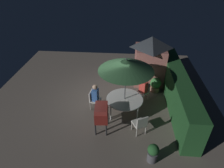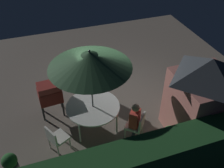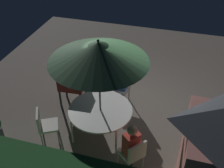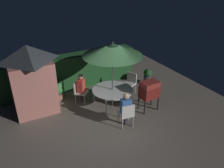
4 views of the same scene
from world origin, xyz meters
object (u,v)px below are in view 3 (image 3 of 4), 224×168
object	(u,v)px
chair_toward_hedge	(45,124)
person_in_red	(132,142)
chair_far_side	(121,86)
patio_umbrella	(98,52)
chair_near_shed	(133,153)
patio_table	(100,111)
bbq_grill	(71,79)
person_in_blue	(121,80)

from	to	relation	value
chair_toward_hedge	person_in_red	world-z (taller)	person_in_red
chair_toward_hedge	person_in_red	xyz separation A→B (m)	(-2.19, 0.22, 0.26)
chair_far_side	person_in_red	bearing A→B (deg)	109.33
patio_umbrella	person_in_red	bearing A→B (deg)	138.64
chair_near_shed	chair_toward_hedge	xyz separation A→B (m)	(2.26, -0.28, 0.00)
chair_far_side	chair_toward_hedge	distance (m)	2.46
patio_table	bbq_grill	world-z (taller)	bbq_grill
person_in_red	chair_toward_hedge	bearing A→B (deg)	-5.75
bbq_grill	chair_toward_hedge	world-z (taller)	bbq_grill
bbq_grill	chair_far_side	bearing A→B (deg)	-158.09
chair_far_side	person_in_blue	bearing A→B (deg)	82.37
patio_table	person_in_blue	distance (m)	1.32
chair_near_shed	chair_toward_hedge	distance (m)	2.27
patio_umbrella	chair_toward_hedge	size ratio (longest dim) A/B	2.94
chair_near_shed	person_in_blue	bearing A→B (deg)	-68.72
bbq_grill	person_in_blue	world-z (taller)	person_in_blue
chair_far_side	person_in_red	size ratio (longest dim) A/B	0.71
patio_table	person_in_red	xyz separation A→B (m)	(-0.97, 0.86, 0.08)
bbq_grill	chair_toward_hedge	size ratio (longest dim) A/B	1.33
chair_far_side	person_in_blue	size ratio (longest dim) A/B	0.71
chair_far_side	patio_table	bearing A→B (deg)	82.37
chair_near_shed	person_in_blue	size ratio (longest dim) A/B	0.71
chair_near_shed	chair_far_side	world-z (taller)	same
chair_near_shed	person_in_red	size ratio (longest dim) A/B	0.71
bbq_grill	chair_far_side	xyz separation A→B (m)	(-1.31, -0.53, -0.33)
patio_table	bbq_grill	xyz separation A→B (m)	(1.12, -0.86, 0.15)
patio_table	patio_umbrella	size ratio (longest dim) A/B	0.60
chair_far_side	chair_toward_hedge	world-z (taller)	same
patio_umbrella	person_in_blue	size ratio (longest dim) A/B	2.10
chair_toward_hedge	chair_far_side	bearing A→B (deg)	-124.74
bbq_grill	person_in_blue	distance (m)	1.37
patio_table	person_in_blue	bearing A→B (deg)	-97.63
patio_table	bbq_grill	bearing A→B (deg)	-37.60
patio_table	chair_near_shed	distance (m)	1.39
bbq_grill	chair_near_shed	size ratio (longest dim) A/B	1.33
patio_table	bbq_grill	distance (m)	1.42
patio_umbrella	person_in_blue	bearing A→B (deg)	-97.63
chair_near_shed	chair_toward_hedge	size ratio (longest dim) A/B	1.00
patio_table	chair_toward_hedge	distance (m)	1.39
person_in_red	chair_far_side	bearing A→B (deg)	-70.67
person_in_red	bbq_grill	bearing A→B (deg)	-39.40
patio_umbrella	bbq_grill	xyz separation A→B (m)	(1.12, -0.86, -1.51)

